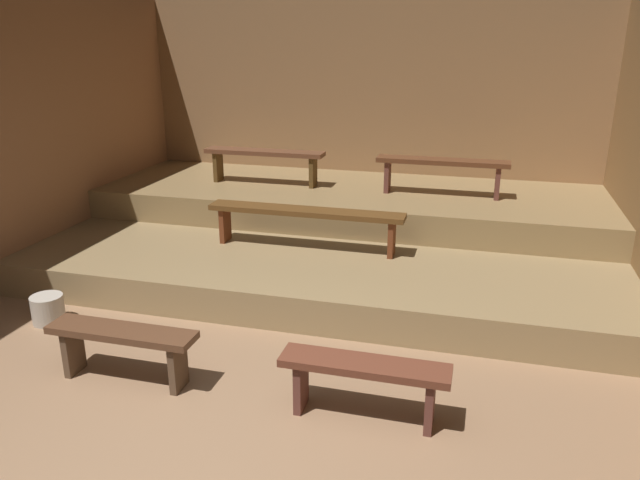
{
  "coord_description": "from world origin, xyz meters",
  "views": [
    {
      "loc": [
        1.47,
        -2.45,
        2.34
      ],
      "look_at": [
        0.06,
        2.75,
        0.52
      ],
      "focal_mm": 34.35,
      "sensor_mm": 36.0,
      "label": 1
    }
  ],
  "objects_px": {
    "bench_floor_right": "(364,375)",
    "bench_middle_left": "(264,157)",
    "bench_lower_center": "(305,216)",
    "bench_middle_right": "(442,166)",
    "pail_floor": "(48,309)",
    "bench_floor_left": "(122,341)"
  },
  "relations": [
    {
      "from": "bench_floor_right",
      "to": "bench_middle_left",
      "type": "height_order",
      "value": "bench_middle_left"
    },
    {
      "from": "bench_floor_right",
      "to": "bench_lower_center",
      "type": "height_order",
      "value": "bench_lower_center"
    },
    {
      "from": "bench_floor_right",
      "to": "bench_middle_right",
      "type": "height_order",
      "value": "bench_middle_right"
    },
    {
      "from": "bench_middle_left",
      "to": "pail_floor",
      "type": "height_order",
      "value": "bench_middle_left"
    },
    {
      "from": "bench_middle_right",
      "to": "bench_floor_right",
      "type": "bearing_deg",
      "value": -92.98
    },
    {
      "from": "bench_middle_left",
      "to": "pail_floor",
      "type": "bearing_deg",
      "value": -109.28
    },
    {
      "from": "bench_lower_center",
      "to": "bench_middle_left",
      "type": "height_order",
      "value": "bench_middle_left"
    },
    {
      "from": "bench_middle_right",
      "to": "pail_floor",
      "type": "distance_m",
      "value": 4.19
    },
    {
      "from": "bench_middle_right",
      "to": "pail_floor",
      "type": "relative_size",
      "value": 5.35
    },
    {
      "from": "bench_floor_left",
      "to": "bench_lower_center",
      "type": "relative_size",
      "value": 0.55
    },
    {
      "from": "bench_floor_left",
      "to": "pail_floor",
      "type": "xyz_separation_m",
      "value": [
        -1.14,
        0.65,
        -0.19
      ]
    },
    {
      "from": "bench_floor_left",
      "to": "bench_middle_left",
      "type": "height_order",
      "value": "bench_middle_left"
    },
    {
      "from": "bench_middle_left",
      "to": "bench_middle_right",
      "type": "height_order",
      "value": "same"
    },
    {
      "from": "bench_floor_right",
      "to": "bench_lower_center",
      "type": "xyz_separation_m",
      "value": [
        -1.02,
        2.18,
        0.34
      ]
    },
    {
      "from": "bench_lower_center",
      "to": "bench_middle_left",
      "type": "distance_m",
      "value": 1.54
    },
    {
      "from": "bench_middle_left",
      "to": "bench_middle_right",
      "type": "xyz_separation_m",
      "value": [
        2.07,
        0.0,
        0.0
      ]
    },
    {
      "from": "bench_floor_right",
      "to": "bench_middle_right",
      "type": "relative_size",
      "value": 0.75
    },
    {
      "from": "bench_floor_right",
      "to": "bench_lower_center",
      "type": "relative_size",
      "value": 0.55
    },
    {
      "from": "bench_floor_left",
      "to": "bench_floor_right",
      "type": "distance_m",
      "value": 1.71
    },
    {
      "from": "pail_floor",
      "to": "bench_middle_right",
      "type": "bearing_deg",
      "value": 42.31
    },
    {
      "from": "bench_lower_center",
      "to": "pail_floor",
      "type": "bearing_deg",
      "value": -140.12
    },
    {
      "from": "bench_middle_right",
      "to": "pail_floor",
      "type": "height_order",
      "value": "bench_middle_right"
    }
  ]
}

